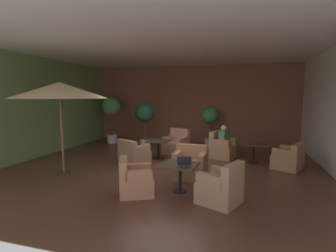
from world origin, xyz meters
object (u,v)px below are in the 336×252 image
potted_tree_left_corner (112,110)px  potted_tree_mid_left (145,116)px  armchair_mid_center_north (289,159)px  iced_drink_cup (186,162)px  armchair_front_right_east (176,144)px  armchair_front_left_north (135,181)px  armchair_mid_center_east (222,148)px  open_laptop (184,163)px  cafe_table_front_left (180,169)px  patio_umbrella_tall_red (60,91)px  cafe_table_mid_center (254,147)px  cafe_table_front_right (158,145)px  armchair_front_right_north (134,155)px  patron_blue_shirt (224,136)px  armchair_front_left_east (221,188)px  armchair_front_left_south (190,166)px  potted_tree_mid_right (210,119)px

potted_tree_left_corner → potted_tree_mid_left: size_ratio=1.13×
armchair_mid_center_north → iced_drink_cup: size_ratio=9.45×
armchair_front_right_east → armchair_front_left_north: bearing=-88.1°
armchair_mid_center_east → open_laptop: 3.55m
cafe_table_front_left → patio_umbrella_tall_red: bearing=173.8°
cafe_table_front_left → open_laptop: size_ratio=2.15×
cafe_table_mid_center → open_laptop: (-1.57, -3.14, 0.17)m
open_laptop → armchair_mid_center_north: bearing=46.5°
cafe_table_front_right → cafe_table_mid_center: same height
armchair_mid_center_east → armchair_front_right_north: bearing=-147.5°
armchair_front_right_north → patron_blue_shirt: 3.10m
armchair_front_right_north → armchair_mid_center_east: size_ratio=1.11×
armchair_front_left_east → armchair_front_left_south: bearing=123.0°
armchair_front_left_east → cafe_table_front_left: bearing=156.9°
armchair_front_left_south → cafe_table_front_right: (-1.43, 1.72, 0.16)m
armchair_front_left_north → patio_umbrella_tall_red: 3.22m
armchair_front_left_north → iced_drink_cup: size_ratio=8.59×
armchair_front_right_north → cafe_table_mid_center: size_ratio=1.29×
armchair_front_left_south → cafe_table_front_left: bearing=-91.3°
armchair_front_right_east → potted_tree_mid_left: (-1.54, 0.77, 0.98)m
patron_blue_shirt → patio_umbrella_tall_red: bearing=-142.8°
armchair_front_right_east → potted_tree_mid_right: (1.04, 1.62, 0.83)m
cafe_table_front_left → potted_tree_mid_left: 5.24m
armchair_front_right_east → potted_tree_mid_left: bearing=153.5°
open_laptop → potted_tree_mid_left: bearing=120.5°
armchair_mid_center_north → potted_tree_mid_right: (-2.63, 2.72, 0.86)m
armchair_front_right_north → armchair_mid_center_north: bearing=10.3°
armchair_front_left_south → potted_tree_mid_left: (-2.61, 3.49, 0.98)m
armchair_front_right_north → potted_tree_mid_left: 2.94m
armchair_front_left_north → potted_tree_left_corner: 6.47m
armchair_front_right_north → iced_drink_cup: (2.03, -1.75, 0.37)m
potted_tree_mid_left → cafe_table_front_right: bearing=-56.3°
cafe_table_mid_center → armchair_mid_center_east: 1.08m
cafe_table_mid_center → patron_blue_shirt: (-0.97, 0.33, 0.25)m
armchair_mid_center_east → potted_tree_mid_left: potted_tree_mid_left is taller
armchair_front_left_east → armchair_front_right_east: 4.56m
armchair_front_left_south → armchair_front_right_north: 2.10m
patron_blue_shirt → iced_drink_cup: size_ratio=6.26×
potted_tree_left_corner → patron_blue_shirt: (5.04, -1.51, -0.73)m
potted_tree_left_corner → potted_tree_mid_right: 4.37m
armchair_mid_center_north → patio_umbrella_tall_red: bearing=-159.3°
open_laptop → armchair_front_right_north: bearing=137.3°
patio_umbrella_tall_red → potted_tree_left_corner: 4.74m
patio_umbrella_tall_red → open_laptop: (3.44, -0.41, -1.58)m
armchair_front_right_east → armchair_front_left_east: bearing=-64.4°
cafe_table_front_left → armchair_mid_center_north: (2.62, 2.62, -0.21)m
armchair_mid_center_north → potted_tree_mid_left: (-5.20, 1.87, 1.00)m
armchair_front_left_south → patio_umbrella_tall_red: bearing=-169.3°
potted_tree_left_corner → patio_umbrella_tall_red: bearing=-77.6°
potted_tree_mid_left → iced_drink_cup: bearing=-58.7°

